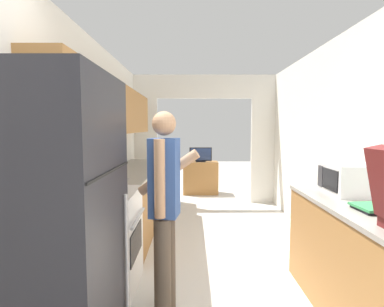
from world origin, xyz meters
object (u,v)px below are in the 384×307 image
Objects in this scene: range_oven at (101,241)px; microwave at (349,179)px; refrigerator at (43,245)px; tv_cabinet at (200,178)px; television at (200,155)px; person at (164,209)px; book_stack at (372,208)px; knife at (120,182)px.

range_oven is 2.29m from microwave.
refrigerator is 3.89× the size of microwave.
television is (0.00, -0.04, 0.52)m from tv_cabinet.
person is (0.56, 0.76, -0.02)m from refrigerator.
refrigerator is at bearing 152.00° from person.
range_oven is 0.65× the size of person.
microwave is at bearing -73.54° from tv_cabinet.
range_oven is at bearing -104.24° from television.
microwave is at bearing 77.17° from book_stack.
knife is at bearing 89.96° from refrigerator.
microwave is 0.91× the size of television.
book_stack is at bearing -90.10° from person.
refrigerator reaches higher than book_stack.
microwave reaches higher than book_stack.
refrigerator is 3.56× the size of television.
knife is (-0.96, -3.50, 0.55)m from tv_cabinet.
television is (0.96, 5.11, 0.00)m from refrigerator.
range_oven is 2.11× the size of television.
book_stack is at bearing -0.39° from knife.
refrigerator reaches higher than knife.
refrigerator is 0.95m from person.
person is 4.85× the size of knife.
range_oven is 3.14× the size of knife.
refrigerator reaches higher than microwave.
tv_cabinet is at bearing 79.41° from refrigerator.
tv_cabinet is (-1.08, 4.61, -0.56)m from book_stack.
television is 3.59m from knife.
tv_cabinet is at bearing 75.90° from range_oven.
refrigerator reaches higher than range_oven.
microwave is 1.73× the size of book_stack.
microwave is (1.61, 0.33, 0.18)m from person.
microwave is 0.58× the size of tv_cabinet.
refrigerator is 1.65m from knife.
knife is (-0.96, -3.46, 0.03)m from television.
refrigerator is 1.09× the size of person.
range_oven is 4.16m from tv_cabinet.
microwave reaches higher than television.
book_stack reaches higher than knife.
tv_cabinet is 2.34× the size of knife.
television is 1.49× the size of knife.
tv_cabinet is (1.01, 4.04, -0.10)m from range_oven.
range_oven is 2.31× the size of microwave.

